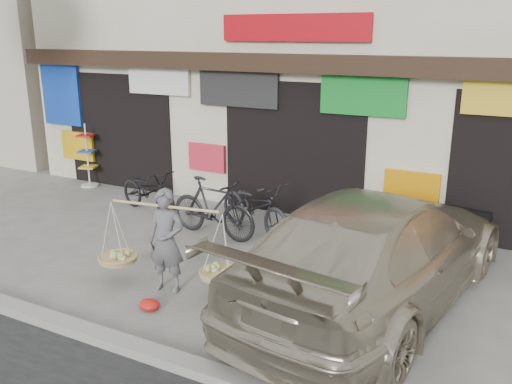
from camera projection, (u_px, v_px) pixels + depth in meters
The scene contains 10 objects.
ground at pixel (198, 279), 8.26m from camera, with size 70.00×70.00×0.00m, color gray.
kerb at pixel (107, 339), 6.54m from camera, with size 70.00×0.25×0.12m, color gray.
shophouse_block at pixel (345, 40), 12.73m from camera, with size 14.00×6.32×7.00m.
street_vendor at pixel (167, 245), 7.71m from camera, with size 2.18×0.81×1.53m.
bike_0 at pixel (149, 191), 11.17m from camera, with size 0.62×1.78×0.93m, color black.
bike_1 at pixel (213, 208), 9.85m from camera, with size 0.52×1.83×1.10m, color black.
bike_2 at pixel (255, 206), 10.05m from camera, with size 0.67×1.93×1.02m, color #27262B.
suv at pixel (377, 249), 7.33m from camera, with size 3.04×5.75×1.59m.
display_rack at pixel (88, 161), 13.09m from camera, with size 0.47×0.47×1.54m.
red_bag at pixel (149, 305), 7.33m from camera, with size 0.31×0.25×0.14m, color red.
Camera 1 is at (4.28, -6.28, 3.61)m, focal length 38.00 mm.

